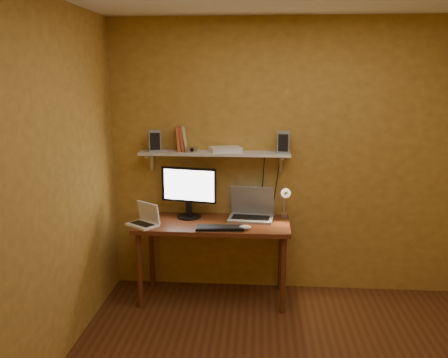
# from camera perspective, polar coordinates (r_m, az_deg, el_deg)

# --- Properties ---
(room) EXTENTS (3.44, 3.24, 2.64)m
(room) POSITION_cam_1_polar(r_m,az_deg,el_deg) (2.98, 9.43, -2.70)
(room) COLOR #532F15
(room) RESTS_ON ground
(desk) EXTENTS (1.40, 0.60, 0.75)m
(desk) POSITION_cam_1_polar(r_m,az_deg,el_deg) (4.39, -1.33, -6.29)
(desk) COLOR maroon
(desk) RESTS_ON ground
(wall_shelf) EXTENTS (1.40, 0.25, 0.21)m
(wall_shelf) POSITION_cam_1_polar(r_m,az_deg,el_deg) (4.42, -1.12, 3.08)
(wall_shelf) COLOR silver
(wall_shelf) RESTS_ON room
(monitor) EXTENTS (0.53, 0.27, 0.48)m
(monitor) POSITION_cam_1_polar(r_m,az_deg,el_deg) (4.46, -4.27, -1.31)
(monitor) COLOR black
(monitor) RESTS_ON desk
(laptop) EXTENTS (0.44, 0.34, 0.30)m
(laptop) POSITION_cam_1_polar(r_m,az_deg,el_deg) (4.48, 3.33, -3.76)
(laptop) COLOR gray
(laptop) RESTS_ON desk
(netbook) EXTENTS (0.33, 0.31, 0.20)m
(netbook) POSITION_cam_1_polar(r_m,az_deg,el_deg) (4.33, -9.47, -4.78)
(netbook) COLOR white
(netbook) RESTS_ON desk
(keyboard) EXTENTS (0.43, 0.16, 0.02)m
(keyboard) POSITION_cam_1_polar(r_m,az_deg,el_deg) (4.17, -0.47, -5.90)
(keyboard) COLOR black
(keyboard) RESTS_ON desk
(mouse) EXTENTS (0.11, 0.08, 0.04)m
(mouse) POSITION_cam_1_polar(r_m,az_deg,el_deg) (4.17, 2.57, -5.82)
(mouse) COLOR white
(mouse) RESTS_ON desk
(desk_lamp) EXTENTS (0.09, 0.23, 0.38)m
(desk_lamp) POSITION_cam_1_polar(r_m,az_deg,el_deg) (4.42, 7.38, -2.32)
(desk_lamp) COLOR silver
(desk_lamp) RESTS_ON desk
(speaker_left) EXTENTS (0.14, 0.14, 0.20)m
(speaker_left) POSITION_cam_1_polar(r_m,az_deg,el_deg) (4.48, -8.37, 4.60)
(speaker_left) COLOR gray
(speaker_left) RESTS_ON wall_shelf
(speaker_right) EXTENTS (0.12, 0.12, 0.20)m
(speaker_right) POSITION_cam_1_polar(r_m,az_deg,el_deg) (4.38, 7.14, 4.44)
(speaker_right) COLOR gray
(speaker_right) RESTS_ON wall_shelf
(books) EXTENTS (0.14, 0.16, 0.23)m
(books) POSITION_cam_1_polar(r_m,az_deg,el_deg) (4.46, -5.15, 4.82)
(books) COLOR #D2582C
(books) RESTS_ON wall_shelf
(shelf_camera) EXTENTS (0.10, 0.05, 0.06)m
(shelf_camera) POSITION_cam_1_polar(r_m,az_deg,el_deg) (4.37, -3.90, 3.55)
(shelf_camera) COLOR silver
(shelf_camera) RESTS_ON wall_shelf
(router) EXTENTS (0.32, 0.27, 0.05)m
(router) POSITION_cam_1_polar(r_m,az_deg,el_deg) (4.41, 0.17, 3.59)
(router) COLOR white
(router) RESTS_ON wall_shelf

